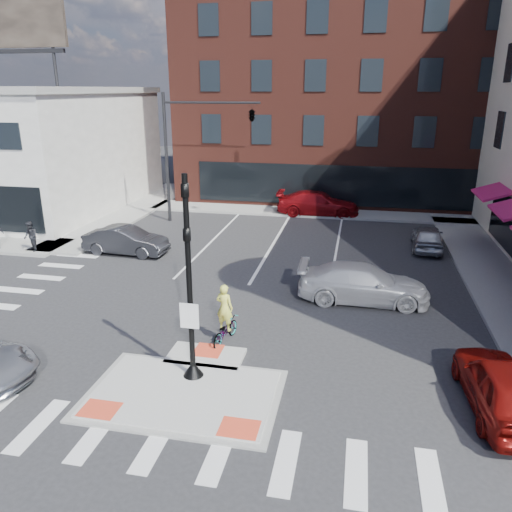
% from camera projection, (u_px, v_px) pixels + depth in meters
% --- Properties ---
extents(ground, '(120.00, 120.00, 0.00)m').
position_uv_depth(ground, '(189.00, 386.00, 14.44)').
color(ground, '#28282B').
rests_on(ground, ground).
extents(refuge_island, '(5.40, 4.65, 0.13)m').
position_uv_depth(refuge_island, '(186.00, 389.00, 14.19)').
color(refuge_island, gray).
rests_on(refuge_island, ground).
extents(sidewalk_nw, '(23.50, 20.50, 0.15)m').
position_uv_depth(sidewalk_nw, '(18.00, 222.00, 31.84)').
color(sidewalk_nw, gray).
rests_on(sidewalk_nw, ground).
extents(sidewalk_e, '(3.00, 24.00, 0.15)m').
position_uv_depth(sidewalk_e, '(502.00, 286.00, 21.62)').
color(sidewalk_e, gray).
rests_on(sidewalk_e, ground).
extents(sidewalk_n, '(26.00, 3.00, 0.15)m').
position_uv_depth(sidewalk_n, '(335.00, 213.00, 34.26)').
color(sidewalk_n, gray).
rests_on(sidewalk_n, ground).
extents(building_n, '(24.40, 18.40, 15.50)m').
position_uv_depth(building_n, '(347.00, 94.00, 41.08)').
color(building_n, '#4E2018').
rests_on(building_n, ground).
extents(building_far_left, '(10.00, 12.00, 10.00)m').
position_uv_depth(building_far_left, '(294.00, 116.00, 61.89)').
color(building_far_left, slate).
rests_on(building_far_left, ground).
extents(building_far_right, '(12.00, 12.00, 12.00)m').
position_uv_depth(building_far_right, '(402.00, 108.00, 60.93)').
color(building_far_right, brown).
rests_on(building_far_right, ground).
extents(signal_pole, '(0.60, 0.60, 5.98)m').
position_uv_depth(signal_pole, '(190.00, 306.00, 14.06)').
color(signal_pole, black).
rests_on(signal_pole, refuge_island).
extents(mast_arm_signal, '(6.10, 2.24, 8.00)m').
position_uv_depth(mast_arm_signal, '(228.00, 123.00, 29.85)').
color(mast_arm_signal, black).
rests_on(mast_arm_signal, ground).
extents(red_sedan, '(2.05, 4.47, 1.49)m').
position_uv_depth(red_sedan, '(503.00, 386.00, 13.13)').
color(red_sedan, maroon).
rests_on(red_sedan, ground).
extents(white_pickup, '(5.26, 2.23, 1.51)m').
position_uv_depth(white_pickup, '(363.00, 283.00, 20.02)').
color(white_pickup, silver).
rests_on(white_pickup, ground).
extents(bg_car_dark, '(4.43, 1.74, 1.43)m').
position_uv_depth(bg_car_dark, '(126.00, 241.00, 25.81)').
color(bg_car_dark, '#26262B').
rests_on(bg_car_dark, ground).
extents(bg_car_silver, '(1.77, 3.96, 1.32)m').
position_uv_depth(bg_car_silver, '(428.00, 237.00, 26.58)').
color(bg_car_silver, '#B2B5BA').
rests_on(bg_car_silver, ground).
extents(bg_car_red, '(5.60, 2.45, 1.60)m').
position_uv_depth(bg_car_red, '(318.00, 203.00, 33.80)').
color(bg_car_red, maroon).
rests_on(bg_car_red, ground).
extents(cyclist, '(0.91, 1.72, 2.09)m').
position_uv_depth(cyclist, '(225.00, 323.00, 16.76)').
color(cyclist, '#3F3F44').
rests_on(cyclist, ground).
extents(pedestrian_a, '(0.97, 0.92, 1.57)m').
position_uv_depth(pedestrian_a, '(31.00, 237.00, 25.74)').
color(pedestrian_a, black).
rests_on(pedestrian_a, sidewalk_nw).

